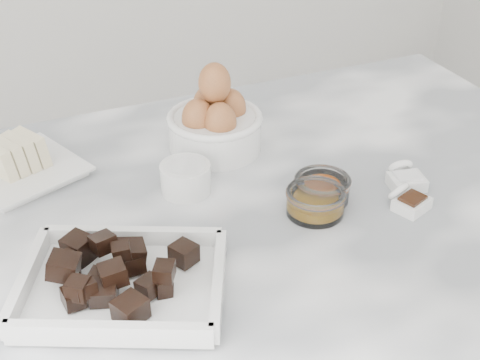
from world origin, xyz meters
name	(u,v)px	position (x,y,z in m)	size (l,w,h in m)	color
marble_slab	(235,230)	(0.00, 0.00, 0.92)	(1.20, 0.80, 0.04)	white
chocolate_dish	(122,278)	(-0.18, -0.09, 0.96)	(0.29, 0.26, 0.06)	white
butter_plate	(19,163)	(-0.26, 0.23, 0.96)	(0.21, 0.21, 0.06)	white
sugar_ramekin	(185,177)	(-0.04, 0.09, 0.96)	(0.07, 0.07, 0.04)	white
egg_bowl	(215,122)	(0.05, 0.19, 0.99)	(0.15, 0.15, 0.15)	white
honey_bowl	(315,201)	(0.11, -0.03, 0.96)	(0.08, 0.08, 0.04)	white
zest_bowl	(322,188)	(0.13, -0.01, 0.96)	(0.08, 0.08, 0.04)	white
vanilla_spoon	(408,200)	(0.23, -0.07, 0.95)	(0.06, 0.07, 0.04)	white
salt_spoon	(405,178)	(0.26, -0.02, 0.95)	(0.06, 0.07, 0.04)	white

